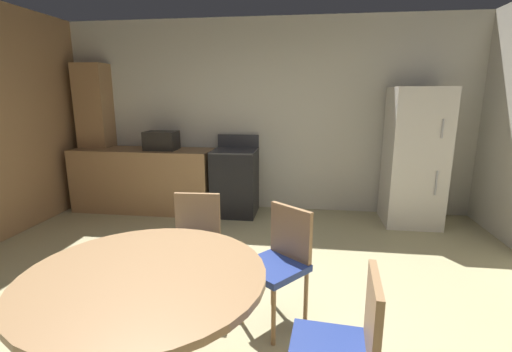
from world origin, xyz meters
name	(u,v)px	position (x,y,z in m)	size (l,w,h in m)	color
ground_plane	(216,337)	(0.00, 0.00, 0.00)	(14.00, 14.00, 0.00)	tan
wall_back	(266,117)	(0.00, 3.07, 1.35)	(6.07, 0.12, 2.70)	beige
kitchen_counter	(144,180)	(-1.73, 2.67, 0.45)	(2.00, 0.60, 0.90)	#9E754C
pantry_column	(97,136)	(-2.51, 2.85, 1.05)	(0.44, 0.36, 2.10)	#9E754C
oven_range	(235,182)	(-0.38, 2.67, 0.47)	(0.60, 0.60, 1.10)	black
refrigerator	(414,157)	(1.97, 2.61, 0.88)	(0.68, 0.68, 1.76)	silver
microwave	(161,141)	(-1.43, 2.67, 1.03)	(0.44, 0.32, 0.26)	black
dining_table	(146,299)	(-0.23, -0.53, 0.61)	(1.28, 1.28, 0.76)	#9E754C
chair_east	(346,346)	(0.80, -0.62, 0.50)	(0.43, 0.43, 0.87)	#9E754C
chair_northeast	(280,258)	(0.42, 0.27, 0.50)	(0.56, 0.56, 0.87)	#9E754C
chair_north	(195,240)	(-0.29, 0.51, 0.50)	(0.42, 0.42, 0.87)	#9E754C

